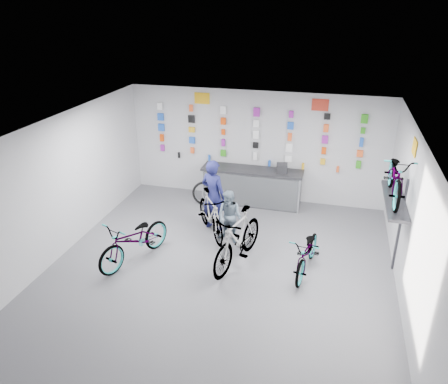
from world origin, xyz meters
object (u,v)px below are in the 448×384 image
(bike_service, at_px, (211,214))
(bike_center, at_px, (238,239))
(customer, at_px, (230,217))
(clerk, at_px, (213,195))
(counter, at_px, (252,187))
(bike_left, at_px, (135,240))
(bike_right, at_px, (308,253))

(bike_service, bearing_deg, bike_center, -83.18)
(bike_service, height_order, customer, customer)
(clerk, distance_m, customer, 0.77)
(counter, relative_size, bike_left, 1.40)
(counter, height_order, clerk, clerk)
(bike_left, relative_size, clerk, 1.09)
(bike_left, height_order, customer, customer)
(bike_right, bearing_deg, bike_left, -163.28)
(counter, bearing_deg, bike_center, -84.21)
(bike_left, height_order, bike_service, bike_service)
(counter, relative_size, bike_center, 1.35)
(bike_left, bearing_deg, customer, 58.24)
(bike_left, bearing_deg, bike_service, 72.04)
(bike_center, distance_m, customer, 0.94)
(customer, bearing_deg, bike_service, 174.02)
(bike_left, xyz_separation_m, customer, (1.73, 1.31, 0.12))
(counter, bearing_deg, bike_service, -107.17)
(bike_left, height_order, bike_right, bike_left)
(counter, bearing_deg, bike_left, -117.98)
(bike_service, distance_m, clerk, 0.47)
(bike_center, distance_m, clerk, 1.67)
(customer, bearing_deg, bike_center, -50.12)
(customer, bearing_deg, bike_right, -7.61)
(bike_service, relative_size, clerk, 1.01)
(bike_right, distance_m, bike_service, 2.54)
(bike_right, relative_size, bike_service, 0.94)
(bike_right, relative_size, customer, 1.34)
(bike_right, height_order, clerk, clerk)
(counter, height_order, bike_right, counter)
(customer, bearing_deg, bike_left, -127.64)
(bike_service, xyz_separation_m, customer, (0.51, -0.20, 0.09))
(bike_left, bearing_deg, counter, 83.28)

